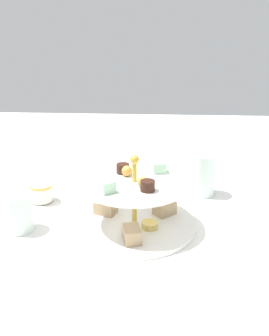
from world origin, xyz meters
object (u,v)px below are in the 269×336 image
object	(u,v)px
water_glass_tall_right	(203,174)
teacup_with_saucer	(42,194)
water_glass_short_left	(19,213)
butter_knife_right	(105,177)
tiered_serving_stand	(135,206)

from	to	relation	value
water_glass_tall_right	teacup_with_saucer	world-z (taller)	water_glass_tall_right
teacup_with_saucer	water_glass_short_left	bearing A→B (deg)	-92.94
water_glass_tall_right	water_glass_short_left	xyz separation A→B (m)	(-0.42, -0.22, -0.02)
water_glass_tall_right	butter_knife_right	size ratio (longest dim) A/B	0.67
tiered_serving_stand	butter_knife_right	bearing A→B (deg)	110.74
teacup_with_saucer	water_glass_tall_right	bearing A→B (deg)	11.09
tiered_serving_stand	water_glass_tall_right	size ratio (longest dim) A/B	2.45
water_glass_tall_right	water_glass_short_left	world-z (taller)	water_glass_tall_right
tiered_serving_stand	water_glass_tall_right	distance (m)	0.25
tiered_serving_stand	water_glass_tall_right	bearing A→B (deg)	47.77
water_glass_tall_right	water_glass_short_left	bearing A→B (deg)	-152.39
tiered_serving_stand	butter_knife_right	size ratio (longest dim) A/B	1.63
water_glass_tall_right	butter_knife_right	xyz separation A→B (m)	(-0.28, 0.10, -0.05)
water_glass_tall_right	water_glass_short_left	distance (m)	0.48
teacup_with_saucer	butter_knife_right	size ratio (longest dim) A/B	0.53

